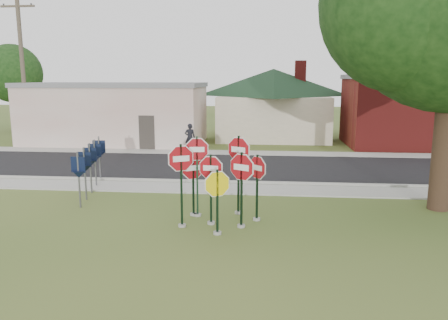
# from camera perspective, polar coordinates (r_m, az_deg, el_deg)

# --- Properties ---
(ground) EXTENTS (120.00, 120.00, 0.00)m
(ground) POSITION_cam_1_polar(r_m,az_deg,el_deg) (12.71, -1.53, -10.10)
(ground) COLOR #3C5620
(ground) RESTS_ON ground
(sidewalk_near) EXTENTS (60.00, 1.60, 0.06)m
(sidewalk_near) POSITION_cam_1_polar(r_m,az_deg,el_deg) (17.93, 0.60, -3.81)
(sidewalk_near) COLOR gray
(sidewalk_near) RESTS_ON ground
(road) EXTENTS (60.00, 7.00, 0.04)m
(road) POSITION_cam_1_polar(r_m,az_deg,el_deg) (22.30, 1.58, -0.96)
(road) COLOR black
(road) RESTS_ON ground
(sidewalk_far) EXTENTS (60.00, 1.60, 0.06)m
(sidewalk_far) POSITION_cam_1_polar(r_m,az_deg,el_deg) (26.52, 2.22, 0.92)
(sidewalk_far) COLOR gray
(sidewalk_far) RESTS_ON ground
(curb) EXTENTS (60.00, 0.20, 0.14)m
(curb) POSITION_cam_1_polar(r_m,az_deg,el_deg) (18.89, 0.86, -2.93)
(curb) COLOR gray
(curb) RESTS_ON ground
(stop_sign_center) EXTENTS (1.02, 0.24, 2.31)m
(stop_sign_center) POSITION_cam_1_polar(r_m,az_deg,el_deg) (13.44, -1.72, -2.70)
(stop_sign_center) COLOR gray
(stop_sign_center) RESTS_ON ground
(stop_sign_yellow) EXTENTS (0.95, 0.48, 2.04)m
(stop_sign_yellow) POSITION_cam_1_polar(r_m,az_deg,el_deg) (12.61, -0.89, -4.57)
(stop_sign_yellow) COLOR gray
(stop_sign_yellow) RESTS_ON ground
(stop_sign_left) EXTENTS (0.98, 0.52, 2.69)m
(stop_sign_left) POSITION_cam_1_polar(r_m,az_deg,el_deg) (13.20, -5.62, -1.74)
(stop_sign_left) COLOR gray
(stop_sign_left) RESTS_ON ground
(stop_sign_right) EXTENTS (1.01, 0.58, 2.45)m
(stop_sign_right) POSITION_cam_1_polar(r_m,az_deg,el_deg) (13.14, 2.31, -2.49)
(stop_sign_right) COLOR gray
(stop_sign_right) RESTS_ON ground
(stop_sign_back_right) EXTENTS (1.02, 0.57, 2.77)m
(stop_sign_back_right) POSITION_cam_1_polar(r_m,az_deg,el_deg) (14.41, 1.92, -0.35)
(stop_sign_back_right) COLOR gray
(stop_sign_back_right) RESTS_ON ground
(stop_sign_back_left) EXTENTS (1.04, 0.24, 2.77)m
(stop_sign_back_left) POSITION_cam_1_polar(r_m,az_deg,el_deg) (14.19, -3.53, -0.64)
(stop_sign_back_left) COLOR gray
(stop_sign_back_left) RESTS_ON ground
(stop_sign_far_right) EXTENTS (0.72, 0.75, 2.25)m
(stop_sign_far_right) POSITION_cam_1_polar(r_m,az_deg,el_deg) (13.85, 4.35, -2.54)
(stop_sign_far_right) COLOR gray
(stop_sign_far_right) RESTS_ON ground
(stop_sign_far_left) EXTENTS (0.93, 0.58, 2.16)m
(stop_sign_far_left) POSITION_cam_1_polar(r_m,az_deg,el_deg) (14.35, -4.05, -2.29)
(stop_sign_far_left) COLOR gray
(stop_sign_far_left) RESTS_ON ground
(route_sign_row) EXTENTS (1.43, 4.63, 2.00)m
(route_sign_row) POSITION_cam_1_polar(r_m,az_deg,el_deg) (17.99, -17.08, -0.34)
(route_sign_row) COLOR #59595E
(route_sign_row) RESTS_ON ground
(building_stucco) EXTENTS (12.20, 6.20, 4.20)m
(building_stucco) POSITION_cam_1_polar(r_m,az_deg,el_deg) (31.67, -13.93, 6.07)
(building_stucco) COLOR silver
(building_stucco) RESTS_ON ground
(building_house) EXTENTS (11.60, 11.60, 6.20)m
(building_house) POSITION_cam_1_polar(r_m,az_deg,el_deg) (33.82, 6.45, 9.12)
(building_house) COLOR beige
(building_house) RESTS_ON ground
(building_brick) EXTENTS (10.20, 6.20, 4.75)m
(building_brick) POSITION_cam_1_polar(r_m,az_deg,el_deg) (32.15, 24.72, 5.93)
(building_brick) COLOR maroon
(building_brick) RESTS_ON ground
(utility_pole_near) EXTENTS (2.20, 0.26, 9.50)m
(utility_pole_near) POSITION_cam_1_polar(r_m,az_deg,el_deg) (31.12, -24.78, 10.54)
(utility_pole_near) COLOR #493E31
(utility_pole_near) RESTS_ON ground
(bg_tree_left) EXTENTS (4.90, 4.90, 7.35)m
(bg_tree_left) POSITION_cam_1_polar(r_m,az_deg,el_deg) (41.74, -25.92, 10.11)
(bg_tree_left) COLOR #312115
(bg_tree_left) RESTS_ON ground
(pedestrian) EXTENTS (0.67, 0.48, 1.74)m
(pedestrian) POSITION_cam_1_polar(r_m,az_deg,el_deg) (26.68, -4.47, 2.92)
(pedestrian) COLOR black
(pedestrian) RESTS_ON sidewalk_far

